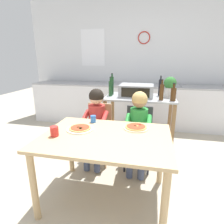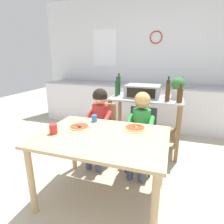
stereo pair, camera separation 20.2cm
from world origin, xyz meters
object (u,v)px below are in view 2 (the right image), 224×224
drinking_cup_blue (94,118)px  potted_herb_plant (178,87)px  toaster_oven (143,91)px  bottle_brown_beer (117,88)px  dining_table (102,145)px  dining_chair_left (102,128)px  bottle_tall_green_wine (119,85)px  child_in_red_shirt (99,117)px  child_in_green_shirt (141,123)px  dining_chair_right (141,134)px  bottle_squat_spirits (168,88)px  bottle_slim_sauce (168,93)px  kitchen_island_cart (146,115)px  bottle_dark_olive_oil (180,95)px  drinking_cup_red (53,129)px  pizza_plate_white (79,127)px  pizza_plate_cream (135,128)px

drinking_cup_blue → potted_herb_plant: bearing=47.6°
toaster_oven → potted_herb_plant: bearing=4.9°
bottle_brown_beer → dining_table: bottle_brown_beer is taller
bottle_brown_beer → dining_chair_left: (-0.07, -0.47, -0.50)m
bottle_tall_green_wine → dining_table: bearing=-80.4°
dining_table → child_in_red_shirt: size_ratio=1.20×
child_in_green_shirt → dining_chair_right: bearing=90.0°
dining_table → potted_herb_plant: bearing=63.2°
bottle_squat_spirits → dining_chair_left: (-0.83, -0.66, -0.51)m
bottle_slim_sauce → drinking_cup_blue: bearing=-136.0°
kitchen_island_cart → toaster_oven: size_ratio=2.08×
bottle_slim_sauce → child_in_green_shirt: bottle_slim_sauce is taller
dining_chair_left → child_in_green_shirt: child_in_green_shirt is taller
toaster_oven → bottle_slim_sauce: bottle_slim_sauce is taller
bottle_dark_olive_oil → bottle_tall_green_wine: 0.96m
bottle_tall_green_wine → dining_chair_right: size_ratio=0.42×
bottle_brown_beer → dining_chair_left: bearing=-98.2°
bottle_squat_spirits → bottle_tall_green_wine: bearing=-173.6°
bottle_brown_beer → bottle_dark_olive_oil: size_ratio=1.20×
bottle_brown_beer → drinking_cup_blue: size_ratio=3.72×
bottle_dark_olive_oil → bottle_tall_green_wine: bottle_tall_green_wine is taller
bottle_dark_olive_oil → child_in_red_shirt: (-1.00, -0.45, -0.28)m
bottle_brown_beer → drinking_cup_red: bearing=-100.4°
bottle_dark_olive_oil → bottle_slim_sauce: bottle_slim_sauce is taller
child_in_red_shirt → child_in_green_shirt: 0.56m
toaster_oven → child_in_green_shirt: (0.10, -0.69, -0.28)m
dining_chair_right → pizza_plate_white: size_ratio=2.93×
bottle_tall_green_wine → potted_herb_plant: bottle_tall_green_wine is taller
bottle_tall_green_wine → child_in_red_shirt: bottle_tall_green_wine is taller
pizza_plate_white → bottle_squat_spirits: bearing=57.9°
bottle_squat_spirits → dining_chair_right: bearing=-110.7°
child_in_red_shirt → potted_herb_plant: bearing=35.9°
kitchen_island_cart → bottle_slim_sauce: (0.31, -0.17, 0.40)m
bottle_dark_olive_oil → child_in_green_shirt: size_ratio=0.24×
bottle_squat_spirits → pizza_plate_white: bearing=-122.1°
bottle_tall_green_wine → drinking_cup_red: (-0.25, -1.44, -0.24)m
bottle_tall_green_wine → toaster_oven: bearing=-6.0°
bottle_squat_spirits → dining_table: bottle_squat_spirits is taller
bottle_tall_green_wine → potted_herb_plant: (0.89, 0.00, 0.01)m
bottle_slim_sauce → dining_table: size_ratio=0.24×
toaster_oven → bottle_squat_spirits: bearing=19.5°
toaster_oven → bottle_brown_beer: bottle_brown_beer is taller
bottle_squat_spirits → pizza_plate_white: (-0.83, -1.32, -0.26)m
bottle_tall_green_wine → dining_chair_right: 0.95m
kitchen_island_cart → dining_table: (-0.24, -1.26, 0.05)m
bottle_brown_beer → pizza_plate_cream: bearing=-62.9°
toaster_oven → drinking_cup_blue: toaster_oven is taller
dining_table → pizza_plate_white: 0.33m
drinking_cup_red → child_in_red_shirt: bearing=76.7°
toaster_oven → bottle_squat_spirits: (0.36, 0.13, 0.04)m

